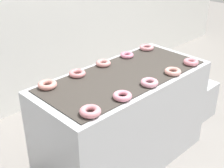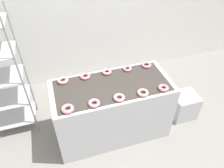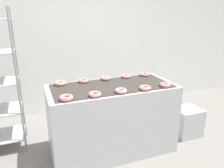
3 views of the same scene
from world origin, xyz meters
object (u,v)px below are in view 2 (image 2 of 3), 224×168
donut_near_leftmost (68,109)px  fryer_machine (112,110)px  donut_far_center (107,72)px  donut_far_leftmost (63,80)px  donut_near_left (94,103)px  donut_near_rightmost (163,88)px  donut_far_right (127,69)px  donut_far_left (85,76)px  donut_near_center (119,98)px  glaze_bin (183,106)px  donut_near_right (143,93)px  donut_far_rightmost (146,65)px

donut_near_leftmost → fryer_machine: bearing=23.7°
fryer_machine → donut_far_center: (0.01, 0.27, 0.48)m
fryer_machine → donut_far_leftmost: bearing=156.2°
donut_near_leftmost → donut_near_left: bearing=-0.0°
donut_near_rightmost → donut_far_right: 0.60m
donut_far_left → donut_far_leftmost: bearing=-179.5°
donut_near_center → donut_far_leftmost: bearing=138.5°
donut_far_right → donut_near_center: bearing=-119.7°
donut_near_leftmost → donut_far_center: (0.62, 0.54, -0.00)m
glaze_bin → donut_near_leftmost: bearing=-172.8°
donut_near_leftmost → glaze_bin: bearing=7.2°
donut_far_leftmost → donut_near_leftmost: bearing=-91.7°
donut_near_right → donut_far_leftmost: (-0.90, 0.53, 0.00)m
donut_near_rightmost → donut_far_rightmost: bearing=89.4°
donut_near_left → donut_far_leftmost: size_ratio=0.94×
donut_near_center → donut_near_rightmost: bearing=0.0°
glaze_bin → donut_near_right: donut_near_right is taller
glaze_bin → donut_far_right: size_ratio=3.29×
donut_near_center → donut_far_left: donut_near_center is taller
donut_far_right → donut_near_rightmost: bearing=-61.3°
donut_near_leftmost → donut_far_center: bearing=41.1°
donut_near_rightmost → donut_far_left: bearing=149.1°
donut_near_leftmost → donut_near_left: (0.31, -0.00, -0.00)m
donut_near_rightmost → fryer_machine: bearing=155.8°
donut_near_left → donut_far_rightmost: 1.04m
donut_near_rightmost → glaze_bin: bearing=20.7°
donut_near_center → donut_near_rightmost: (0.59, 0.00, 0.00)m
fryer_machine → donut_far_left: size_ratio=11.38×
donut_near_left → donut_far_left: (0.01, 0.53, -0.00)m
fryer_machine → donut_near_left: 0.62m
fryer_machine → donut_near_rightmost: donut_near_rightmost is taller
donut_near_right → donut_far_right: 0.53m
fryer_machine → donut_near_left: (-0.30, -0.27, 0.48)m
donut_near_rightmost → donut_far_leftmost: 1.30m
donut_far_right → glaze_bin: bearing=-18.7°
fryer_machine → glaze_bin: 1.22m
donut_far_leftmost → donut_far_rightmost: (1.19, -0.00, -0.00)m
donut_near_right → donut_far_rightmost: same height
donut_far_right → donut_far_left: bearing=179.5°
donut_far_center → donut_far_rightmost: (0.59, -0.01, -0.00)m
donut_near_right → donut_near_leftmost: bearing=179.8°
donut_near_leftmost → donut_far_left: bearing=59.4°
glaze_bin → donut_far_rightmost: 0.98m
donut_near_left → donut_near_rightmost: 0.89m
fryer_machine → donut_far_right: bearing=40.3°
donut_near_right → donut_near_left: bearing=179.7°
donut_far_left → donut_far_center: bearing=1.2°
fryer_machine → donut_near_center: (0.00, -0.27, 0.48)m
glaze_bin → donut_far_right: bearing=161.3°
donut_far_leftmost → donut_far_left: size_ratio=1.07×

